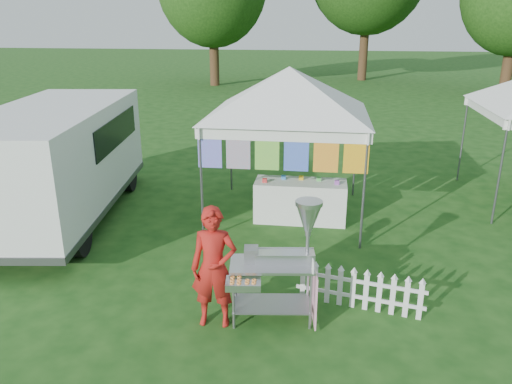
# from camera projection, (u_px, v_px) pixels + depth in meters

# --- Properties ---
(ground) EXTENTS (120.00, 120.00, 0.00)m
(ground) POSITION_uv_depth(u_px,v_px,m) (267.00, 305.00, 7.09)
(ground) COLOR #154112
(ground) RESTS_ON ground
(canopy_main) EXTENTS (4.24, 4.24, 3.45)m
(canopy_main) POSITION_uv_depth(u_px,v_px,m) (289.00, 67.00, 9.37)
(canopy_main) COLOR #59595E
(canopy_main) RESTS_ON ground
(donut_cart) EXTENTS (1.22, 0.97, 1.69)m
(donut_cart) POSITION_uv_depth(u_px,v_px,m) (286.00, 253.00, 6.43)
(donut_cart) COLOR gray
(donut_cart) RESTS_ON ground
(vendor) EXTENTS (0.63, 0.44, 1.64)m
(vendor) POSITION_uv_depth(u_px,v_px,m) (214.00, 268.00, 6.41)
(vendor) COLOR #A91A14
(vendor) RESTS_ON ground
(cargo_van) EXTENTS (2.85, 5.63, 2.24)m
(cargo_van) POSITION_uv_depth(u_px,v_px,m) (58.00, 159.00, 9.93)
(cargo_van) COLOR white
(cargo_van) RESTS_ON ground
(picket_fence) EXTENTS (1.77, 0.40, 0.56)m
(picket_fence) POSITION_uv_depth(u_px,v_px,m) (359.00, 290.00, 6.92)
(picket_fence) COLOR white
(picket_fence) RESTS_ON ground
(display_table) EXTENTS (1.80, 0.70, 0.82)m
(display_table) POSITION_uv_depth(u_px,v_px,m) (300.00, 201.00, 9.95)
(display_table) COLOR white
(display_table) RESTS_ON ground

